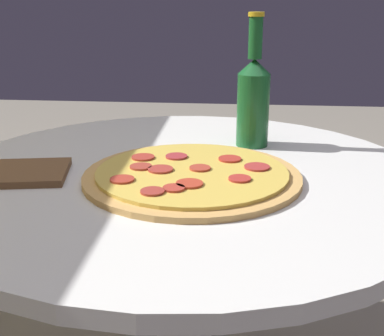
% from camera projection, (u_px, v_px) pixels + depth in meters
% --- Properties ---
extents(table, '(0.86, 0.86, 0.71)m').
position_uv_depth(table, '(184.00, 265.00, 0.98)').
color(table, silver).
rests_on(table, ground_plane).
extents(pizza, '(0.36, 0.36, 0.02)m').
position_uv_depth(pizza, '(192.00, 175.00, 0.88)').
color(pizza, tan).
rests_on(pizza, table).
extents(beer_bottle, '(0.06, 0.06, 0.26)m').
position_uv_depth(beer_bottle, '(253.00, 98.00, 1.05)').
color(beer_bottle, '#195628').
rests_on(beer_bottle, table).
extents(pizza_paddle, '(0.15, 0.25, 0.02)m').
position_uv_depth(pizza_paddle, '(12.00, 173.00, 0.90)').
color(pizza_paddle, brown).
rests_on(pizza_paddle, table).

